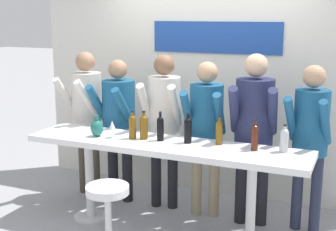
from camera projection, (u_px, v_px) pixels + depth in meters
The scene contains 18 objects.
back_wall at pixel (208, 79), 5.57m from camera, with size 4.39×0.12×2.77m.
tasting_table at pixel (164, 155), 4.53m from camera, with size 2.79×0.60×0.93m.
bar_stool at pixel (108, 210), 4.12m from camera, with size 0.40×0.40×0.68m.
person_far_left at pixel (86, 108), 5.48m from camera, with size 0.47×0.59×1.72m.
person_left at pixel (118, 115), 5.32m from camera, with size 0.48×0.57×1.65m.
person_center_left at pixel (164, 115), 5.09m from camera, with size 0.47×0.58×1.73m.
person_center at pixel (206, 122), 4.89m from camera, with size 0.45×0.56×1.67m.
person_center_right at pixel (254, 121), 4.67m from camera, with size 0.51×0.61×1.77m.
person_right at pixel (311, 130), 4.52m from camera, with size 0.44×0.55×1.68m.
wine_bottle_0 at pixel (219, 131), 4.42m from camera, with size 0.07×0.07×0.28m.
wine_bottle_1 at pixel (255, 136), 4.23m from camera, with size 0.06×0.06×0.29m.
wine_bottle_2 at pixel (160, 127), 4.55m from camera, with size 0.07×0.07×0.29m.
wine_bottle_3 at pixel (188, 129), 4.47m from camera, with size 0.07×0.07×0.30m.
wine_bottle_4 at pixel (284, 139), 4.18m from camera, with size 0.08×0.08×0.25m.
wine_bottle_5 at pixel (132, 126), 4.63m from camera, with size 0.07×0.07×0.28m.
wine_bottle_6 at pixel (144, 126), 4.61m from camera, with size 0.08×0.08×0.28m.
wine_glass_0 at pixel (112, 126), 4.66m from camera, with size 0.07×0.07×0.18m.
decorative_vase at pixel (97, 128), 4.72m from camera, with size 0.13×0.13×0.22m.
Camera 1 is at (1.76, -3.97, 2.16)m, focal length 50.00 mm.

